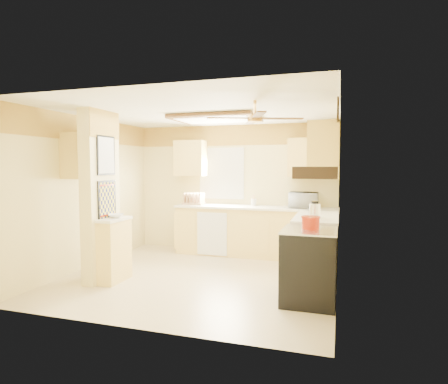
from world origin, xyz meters
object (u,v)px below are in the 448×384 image
(microwave, at_px, (304,200))
(dutch_oven, at_px, (311,222))
(stove, at_px, (309,265))
(bowl, at_px, (116,216))
(kettle, at_px, (315,210))

(microwave, distance_m, dutch_oven, 2.16)
(microwave, bearing_deg, stove, 97.27)
(bowl, relative_size, kettle, 0.89)
(stove, relative_size, dutch_oven, 3.91)
(stove, xyz_separation_m, kettle, (0.00, 0.85, 0.59))
(microwave, relative_size, bowl, 2.32)
(stove, bearing_deg, bowl, 179.35)
(stove, height_order, dutch_oven, dutch_oven)
(stove, bearing_deg, microwave, 97.21)
(bowl, xyz_separation_m, dutch_oven, (2.79, 0.01, 0.03))
(dutch_oven, bearing_deg, microwave, 97.52)
(dutch_oven, xyz_separation_m, kettle, (-0.00, 0.81, 0.06))
(stove, height_order, bowl, bowl)
(dutch_oven, bearing_deg, stove, -98.63)
(stove, height_order, kettle, kettle)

